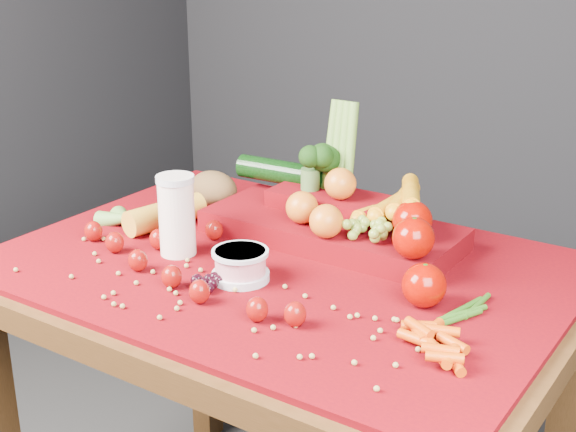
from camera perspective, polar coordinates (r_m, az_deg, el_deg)
The scene contains 12 objects.
table at distance 1.57m, azimuth -0.41°, elevation -6.90°, with size 1.10×0.80×0.75m.
red_cloth at distance 1.53m, azimuth -0.42°, elevation -3.53°, with size 1.05×0.75×0.01m, color #6B0307.
milk_glass at distance 1.55m, azimuth -7.93°, elevation 0.26°, with size 0.07×0.07×0.16m.
yogurt_bowl at distance 1.44m, azimuth -3.40°, elevation -3.43°, with size 0.11×0.11×0.06m.
strawberry_scatter at distance 1.50m, azimuth -8.10°, elevation -2.90°, with size 0.58×0.28×0.05m.
dark_grape_cluster at distance 1.42m, azimuth -5.98°, elevation -4.61°, with size 0.06×0.05×0.03m, color black, non-canonical shape.
soybean_scatter at distance 1.38m, azimuth -5.11°, elevation -5.90°, with size 0.84×0.24×0.01m, color tan, non-canonical shape.
corn_ear at distance 1.72m, azimuth -10.67°, elevation -0.10°, with size 0.22×0.25×0.06m.
potato at distance 1.82m, azimuth -5.33°, elevation 1.95°, with size 0.12×0.09×0.08m, color #543A1C.
baby_carrot_pile at distance 1.23m, azimuth 10.55°, elevation -8.89°, with size 0.17×0.17×0.03m, color #CD4307, non-canonical shape.
green_bean_pile at distance 1.36m, azimuth 12.26°, elevation -6.59°, with size 0.14×0.12×0.01m, color #2A5A14, non-canonical shape.
produce_mound at distance 1.61m, azimuth 3.87°, elevation 0.14°, with size 0.61×0.37×0.27m.
Camera 1 is at (0.78, -1.16, 1.37)m, focal length 50.00 mm.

